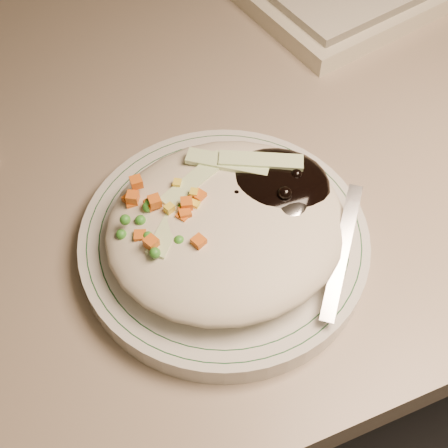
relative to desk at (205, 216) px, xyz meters
name	(u,v)px	position (x,y,z in m)	size (l,w,h in m)	color
desk	(205,216)	(0.00, 0.00, 0.00)	(1.40, 0.70, 0.74)	gray
plate	(224,242)	(-0.05, -0.18, 0.21)	(0.24, 0.24, 0.02)	beige
plate_rim	(224,235)	(-0.05, -0.18, 0.22)	(0.23, 0.23, 0.00)	#144723
meal	(229,219)	(-0.04, -0.18, 0.24)	(0.21, 0.19, 0.05)	#BAAE97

